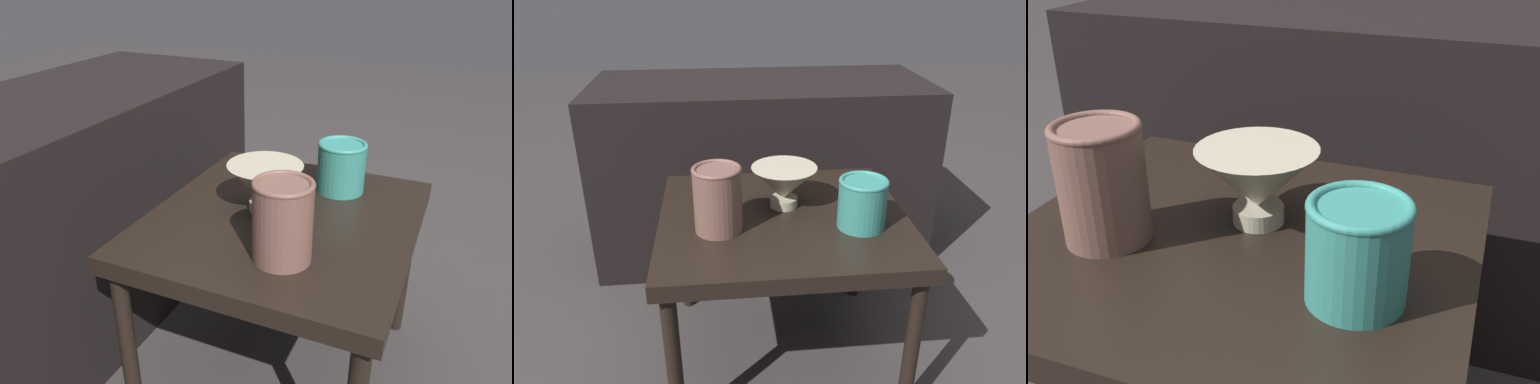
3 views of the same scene
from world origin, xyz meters
The scene contains 5 objects.
table centered at (0.00, 0.00, 0.39)m, with size 0.62×0.56×0.44m.
couch_backdrop centered at (0.00, 0.62, 0.32)m, with size 1.17×0.50×0.64m.
bowl centered at (0.01, 0.05, 0.50)m, with size 0.17×0.17×0.11m.
vase_textured_left centered at (-0.16, -0.06, 0.52)m, with size 0.11×0.11×0.16m.
vase_colorful_right centered at (0.18, -0.08, 0.50)m, with size 0.12×0.12×0.12m.
Camera 3 is at (0.30, -0.62, 0.85)m, focal length 42.00 mm.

